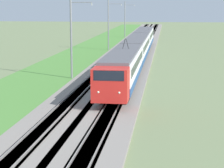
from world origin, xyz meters
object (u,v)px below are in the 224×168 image
at_px(passenger_train, 137,48).
at_px(catenary_mast_mid, 72,36).
at_px(catenary_mast_distant, 125,19).
at_px(catenary_mast_far, 109,24).

xyz_separation_m(passenger_train, catenary_mast_mid, (-14.11, 6.41, 2.65)).
bearing_deg(catenary_mast_distant, catenary_mast_far, 180.00).
xyz_separation_m(catenary_mast_mid, catenary_mast_distant, (63.55, -0.00, -0.19)).
bearing_deg(catenary_mast_far, passenger_train, -160.04).
height_order(passenger_train, catenary_mast_distant, catenary_mast_distant).
xyz_separation_m(passenger_train, catenary_mast_distant, (49.43, 6.41, 2.45)).
distance_m(catenary_mast_far, catenary_mast_distant, 31.77).
distance_m(passenger_train, catenary_mast_distant, 49.91).
relative_size(passenger_train, catenary_mast_mid, 6.26).
xyz_separation_m(catenary_mast_far, catenary_mast_distant, (31.77, -0.00, -0.12)).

